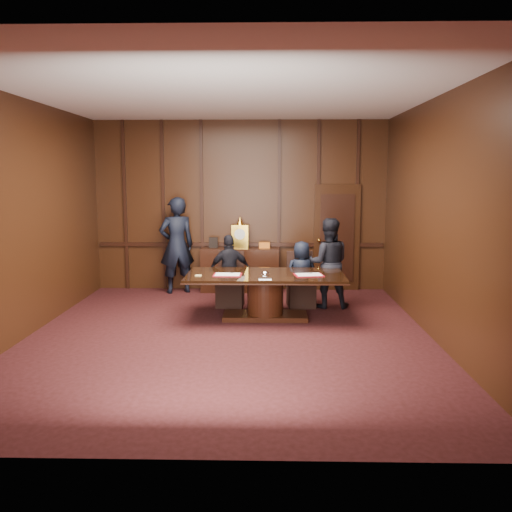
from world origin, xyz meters
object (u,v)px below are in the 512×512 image
Objects in this scene: sideboard at (240,268)px; conference_table at (265,288)px; witness_left at (177,245)px; witness_right at (328,263)px; signatory_right at (302,274)px; signatory_left at (230,271)px.

conference_table is (0.53, -2.16, 0.02)m from sideboard.
witness_left is 1.20× the size of witness_right.
sideboard is 1.32× the size of signatory_right.
signatory_left is 1.30m from signatory_right.
sideboard is at bearing -55.50° from signatory_right.
sideboard is 0.61× the size of conference_table.
sideboard is 2.22m from conference_table.
witness_right is (1.78, 0.02, 0.15)m from signatory_left.
sideboard is 1.38m from signatory_left.
signatory_right reaches higher than conference_table.
conference_table is at bearing 44.40° from signatory_right.
sideboard is 2.15m from witness_right.
sideboard is 1.81m from signatory_right.
signatory_right is 0.62× the size of witness_left.
sideboard is at bearing -109.24° from signatory_left.
witness_left is at bearing -20.66° from witness_right.
conference_table is 2.16× the size of signatory_right.
conference_table is at bearing 109.59° from witness_left.
sideboard reaches higher than signatory_right.
sideboard is 0.99× the size of witness_right.
signatory_left reaches higher than conference_table.
witness_right reaches higher than conference_table.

